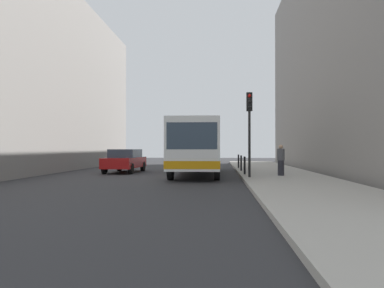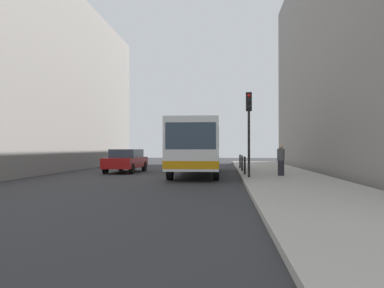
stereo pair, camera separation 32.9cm
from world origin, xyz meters
name	(u,v)px [view 1 (the left image)]	position (x,y,z in m)	size (l,w,h in m)	color
ground_plane	(180,177)	(0.00, 0.00, 0.00)	(80.00, 80.00, 0.00)	#2D2D30
sidewalk	(283,177)	(5.40, 0.00, 0.07)	(4.40, 40.00, 0.15)	#ADA89E
building_left	(13,76)	(-11.50, 4.00, 6.34)	(7.00, 32.00, 12.67)	gray
building_right	(372,47)	(11.50, 4.00, 7.80)	(7.00, 32.00, 15.60)	gray
bus	(197,145)	(0.78, 2.49, 1.73)	(2.70, 11.06, 3.00)	white
car_beside_bus	(125,160)	(-3.93, 3.87, 0.78)	(1.97, 4.45, 1.48)	maroon
traffic_light	(249,118)	(3.55, -1.40, 3.01)	(0.28, 0.33, 4.10)	black
bollard_near	(245,165)	(3.45, 0.53, 0.62)	(0.11, 0.11, 0.95)	black
bollard_mid	(241,163)	(3.45, 3.67, 0.62)	(0.11, 0.11, 0.95)	black
bollard_far	(238,161)	(3.45, 6.81, 0.62)	(0.11, 0.11, 0.95)	black
pedestrian_near_signal	(281,160)	(5.24, -0.25, 0.93)	(0.38, 0.38, 1.58)	#26262D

